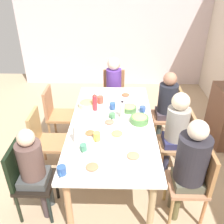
{
  "coord_description": "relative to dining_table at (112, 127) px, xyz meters",
  "views": [
    {
      "loc": [
        2.59,
        0.06,
        2.45
      ],
      "look_at": [
        0.0,
        0.0,
        0.93
      ],
      "focal_mm": 39.29,
      "sensor_mm": 36.0,
      "label": 1
    }
  ],
  "objects": [
    {
      "name": "bottle_0",
      "position": [
        0.43,
        -0.38,
        0.2
      ],
      "size": [
        0.07,
        0.07,
        0.26
      ],
      "color": "silver",
      "rests_on": "dining_table"
    },
    {
      "name": "cup_1",
      "position": [
        -0.34,
        -0.0,
        0.12
      ],
      "size": [
        0.12,
        0.08,
        0.09
      ],
      "color": "#335DA0",
      "rests_on": "dining_table"
    },
    {
      "name": "cup_5",
      "position": [
        0.38,
        -0.16,
        0.13
      ],
      "size": [
        0.12,
        0.08,
        0.1
      ],
      "color": "#E3C552",
      "rests_on": "dining_table"
    },
    {
      "name": "chair_1",
      "position": [
        0.0,
        0.9,
        -0.19
      ],
      "size": [
        0.4,
        0.4,
        0.9
      ],
      "color": "#A77B54",
      "rests_on": "ground_plane"
    },
    {
      "name": "person_1",
      "position": [
        -0.0,
        0.81,
        0.02
      ],
      "size": [
        0.3,
        0.3,
        1.19
      ],
      "color": "#2E2F49",
      "rests_on": "ground_plane"
    },
    {
      "name": "chair_3",
      "position": [
        0.7,
        -0.9,
        -0.19
      ],
      "size": [
        0.4,
        0.4,
        0.9
      ],
      "color": "black",
      "rests_on": "ground_plane"
    },
    {
      "name": "cup_2",
      "position": [
        0.56,
        -0.29,
        0.11
      ],
      "size": [
        0.11,
        0.07,
        0.07
      ],
      "color": "#468469",
      "rests_on": "dining_table"
    },
    {
      "name": "plate_1",
      "position": [
        -0.73,
        0.19,
        0.09
      ],
      "size": [
        0.21,
        0.21,
        0.04
      ],
      "color": "white",
      "rests_on": "dining_table"
    },
    {
      "name": "bottle_1",
      "position": [
        -0.31,
        -0.24,
        0.2
      ],
      "size": [
        0.06,
        0.06,
        0.26
      ],
      "color": "red",
      "rests_on": "dining_table"
    },
    {
      "name": "person_3",
      "position": [
        0.7,
        -0.81,
        -0.04
      ],
      "size": [
        0.3,
        0.3,
        1.12
      ],
      "color": "#3C464C",
      "rests_on": "ground_plane"
    },
    {
      "name": "chair_5",
      "position": [
        -0.7,
        0.9,
        -0.19
      ],
      "size": [
        0.4,
        0.4,
        0.9
      ],
      "color": "#AD7755",
      "rests_on": "ground_plane"
    },
    {
      "name": "chair_0",
      "position": [
        -1.42,
        0.0,
        -0.19
      ],
      "size": [
        0.4,
        0.4,
        0.9
      ],
      "color": "#B47854",
      "rests_on": "ground_plane"
    },
    {
      "name": "chair_4",
      "position": [
        -0.7,
        -0.9,
        -0.19
      ],
      "size": [
        0.4,
        0.4,
        0.9
      ],
      "color": "#B37D4D",
      "rests_on": "ground_plane"
    },
    {
      "name": "plate_4",
      "position": [
        0.03,
        -0.03,
        0.09
      ],
      "size": [
        0.21,
        0.21,
        0.04
      ],
      "color": "silver",
      "rests_on": "dining_table"
    },
    {
      "name": "cup_7",
      "position": [
        0.07,
        -0.44,
        0.11
      ],
      "size": [
        0.11,
        0.08,
        0.07
      ],
      "color": "white",
      "rests_on": "dining_table"
    },
    {
      "name": "wall_left",
      "position": [
        -3.04,
        0.0,
        0.6
      ],
      "size": [
        0.12,
        4.35,
        2.6
      ],
      "primitive_type": "cube",
      "color": "silver",
      "rests_on": "ground_plane"
    },
    {
      "name": "person_5",
      "position": [
        -0.7,
        0.81,
        0.0
      ],
      "size": [
        0.3,
        0.3,
        1.18
      ],
      "color": "#394744",
      "rests_on": "ground_plane"
    },
    {
      "name": "plate_2",
      "position": [
        0.84,
        -0.17,
        0.09
      ],
      "size": [
        0.23,
        0.23,
        0.04
      ],
      "color": "silver",
      "rests_on": "dining_table"
    },
    {
      "name": "plate_5",
      "position": [
        0.27,
        -0.25,
        0.09
      ],
      "size": [
        0.2,
        0.2,
        0.04
      ],
      "color": "white",
      "rests_on": "dining_table"
    },
    {
      "name": "bottle_2",
      "position": [
        -0.13,
        0.13,
        0.19
      ],
      "size": [
        0.06,
        0.06,
        0.23
      ],
      "color": "silver",
      "rests_on": "dining_table"
    },
    {
      "name": "cup_0",
      "position": [
        -0.27,
        0.41,
        0.11
      ],
      "size": [
        0.12,
        0.08,
        0.08
      ],
      "color": "#3B59A0",
      "rests_on": "dining_table"
    },
    {
      "name": "cup_3",
      "position": [
        -0.52,
        -0.18,
        0.13
      ],
      "size": [
        0.13,
        0.09,
        0.1
      ],
      "color": "#C6513F",
      "rests_on": "dining_table"
    },
    {
      "name": "person_0",
      "position": [
        -1.33,
        0.0,
        0.01
      ],
      "size": [
        0.3,
        0.3,
        1.19
      ],
      "color": "#272C46",
      "rests_on": "ground_plane"
    },
    {
      "name": "bowl_1",
      "position": [
        -0.4,
        -0.35,
        0.12
      ],
      "size": [
        0.26,
        0.26,
        0.09
      ],
      "color": "beige",
      "rests_on": "dining_table"
    },
    {
      "name": "cup_4",
      "position": [
        0.91,
        -0.45,
        0.12
      ],
      "size": [
        0.12,
        0.08,
        0.09
      ],
      "color": "#31569A",
      "rests_on": "dining_table"
    },
    {
      "name": "plate_0",
      "position": [
        0.28,
        0.07,
        0.09
      ],
      "size": [
        0.24,
        0.24,
        0.04
      ],
      "color": "white",
      "rests_on": "dining_table"
    },
    {
      "name": "bowl_0",
      "position": [
        -0.3,
        0.23,
        0.12
      ],
      "size": [
        0.2,
        0.2,
        0.08
      ],
      "color": "#4F7D44",
      "rests_on": "dining_table"
    },
    {
      "name": "person_2",
      "position": [
        0.7,
        0.81,
        0.05
      ],
      "size": [
        0.32,
        0.32,
        1.25
      ],
      "color": "brown",
      "rests_on": "ground_plane"
    },
    {
      "name": "chair_2",
      "position": [
        0.7,
        0.9,
        -0.19
      ],
      "size": [
        0.4,
        0.4,
        0.9
      ],
      "color": "#AF7B5A",
      "rests_on": "ground_plane"
    },
    {
      "name": "cup_6",
      "position": [
        -0.1,
        0.0,
        0.11
      ],
      "size": [
        0.12,
        0.08,
        0.07
      ],
      "color": "#518D5A",
      "rests_on": "dining_table"
    },
    {
      "name": "plate_3",
      "position": [
        0.66,
        0.23,
        0.09
      ],
      "size": [
        0.24,
        0.24,
        0.04
      ],
      "color": "silver",
      "rests_on": "dining_table"
    },
    {
      "name": "chair_6",
      "position": [
        0.0,
        -0.9,
        -0.19
      ],
      "size": [
        0.4,
        0.4,
        0.9
      ],
      "color": "#AC784D",
      "rests_on": "ground_plane"
    },
    {
      "name": "bowl_2",
      "position": [
        -0.01,
        0.34,
        0.12
      ],
      "size": [
        0.23,
        0.23,
        0.09
      ],
      "color": "#528848",
      "rests_on": "dining_table"
    },
    {
      "name": "dining_table",
      "position": [
        0.0,
        0.0,
        0.0
      ],
      "size": [
        2.09,
        1.04,
        0.78
      ],
      "color": "white",
      "rests_on": "ground_plane"
    },
    {
      "name": "ground_plane",
      "position": [
        0.0,
        0.0,
        -0.7
      ],
      "size": [
        7.14,
        7.14,
        0.0
      ],
      "primitive_type": "plane",
      "color": "tan"
    }
  ]
}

